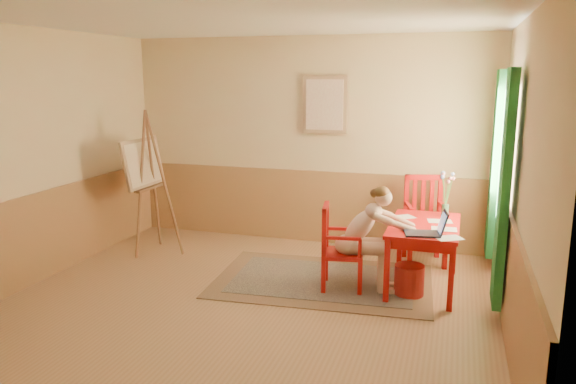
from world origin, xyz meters
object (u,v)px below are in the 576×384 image
(chair_back, at_px, (425,220))
(figure, at_px, (367,234))
(table, at_px, (424,232))
(laptop, at_px, (429,230))
(easel, at_px, (146,169))
(chair_left, at_px, (338,247))

(chair_back, relative_size, figure, 0.93)
(table, distance_m, laptop, 0.44)
(easel, bearing_deg, chair_left, -12.00)
(table, height_order, chair_left, chair_left)
(easel, bearing_deg, table, -4.26)
(table, bearing_deg, figure, -154.88)
(chair_back, relative_size, laptop, 2.41)
(chair_back, bearing_deg, laptop, -85.14)
(table, distance_m, chair_left, 0.94)
(chair_back, height_order, easel, easel)
(chair_left, relative_size, chair_back, 0.87)
(chair_back, distance_m, laptop, 1.34)
(chair_left, distance_m, easel, 2.80)
(chair_left, xyz_separation_m, chair_back, (0.82, 1.21, 0.07))
(laptop, height_order, easel, easel)
(figure, xyz_separation_m, easel, (-2.96, 0.53, 0.47))
(figure, bearing_deg, easel, 169.84)
(chair_back, xyz_separation_m, figure, (-0.52, -1.17, 0.10))
(chair_back, height_order, laptop, chair_back)
(chair_back, distance_m, figure, 1.29)
(chair_back, distance_m, easel, 3.59)
(chair_left, xyz_separation_m, laptop, (0.94, -0.11, 0.30))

